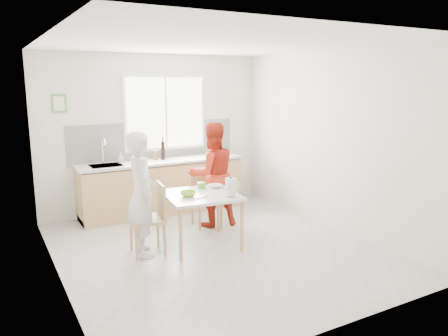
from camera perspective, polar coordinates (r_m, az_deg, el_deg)
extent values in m
plane|color=#B7B7B2|center=(6.03, -1.05, -10.51)|extent=(4.50, 4.50, 0.00)
plane|color=silver|center=(7.71, -9.02, 4.50)|extent=(4.00, 0.00, 4.00)
plane|color=silver|center=(3.87, 14.80, -2.35)|extent=(4.00, 0.00, 4.00)
plane|color=silver|center=(5.06, -21.49, 0.38)|extent=(0.00, 4.50, 4.50)
plane|color=silver|center=(6.84, 13.88, 3.47)|extent=(0.00, 4.50, 4.50)
plane|color=white|center=(5.62, -1.15, 15.97)|extent=(4.50, 4.50, 0.00)
cube|color=white|center=(7.74, -7.66, 7.17)|extent=(1.50, 0.03, 1.30)
cube|color=white|center=(7.72, -7.61, 7.16)|extent=(1.40, 0.02, 1.20)
cube|color=white|center=(7.72, -7.59, 7.16)|extent=(0.03, 0.03, 1.20)
cube|color=white|center=(7.72, -8.97, 3.58)|extent=(3.00, 0.02, 0.65)
cube|color=#529C47|center=(7.27, -20.75, 7.87)|extent=(0.22, 0.02, 0.28)
cube|color=beige|center=(7.26, -20.74, 7.87)|extent=(0.16, 0.01, 0.22)
cube|color=tan|center=(7.60, -8.02, -2.62)|extent=(2.80, 0.60, 0.86)
cube|color=#3F3326|center=(7.70, -7.94, -5.37)|extent=(2.80, 0.54, 0.10)
cube|color=silver|center=(7.50, -8.12, 0.87)|extent=(2.84, 0.64, 0.04)
cube|color=#A5A5AA|center=(7.22, -15.16, 0.22)|extent=(0.50, 0.40, 0.03)
cylinder|color=silver|center=(7.34, -15.55, 1.93)|extent=(0.02, 0.02, 0.36)
torus|color=silver|center=(7.25, -15.49, 3.25)|extent=(0.02, 0.18, 0.18)
cube|color=silver|center=(5.94, -3.02, -3.57)|extent=(1.07, 1.07, 0.04)
cylinder|color=tan|center=(5.55, -5.70, -8.79)|extent=(0.05, 0.05, 0.68)
cylinder|color=tan|center=(6.32, -7.88, -6.32)|extent=(0.05, 0.05, 0.68)
cylinder|color=tan|center=(5.83, 2.35, -7.76)|extent=(0.05, 0.05, 0.68)
cylinder|color=tan|center=(6.57, -0.71, -5.55)|extent=(0.05, 0.05, 0.68)
cube|color=tan|center=(5.82, -10.03, -6.68)|extent=(0.48, 0.48, 0.04)
cube|color=tan|center=(5.79, -8.23, -4.18)|extent=(0.08, 0.41, 0.45)
cylinder|color=tan|center=(6.04, -12.05, -8.51)|extent=(0.04, 0.04, 0.44)
cylinder|color=tan|center=(5.70, -11.39, -9.70)|extent=(0.04, 0.04, 0.44)
cylinder|color=tan|center=(6.11, -8.62, -8.16)|extent=(0.04, 0.04, 0.44)
cylinder|color=tan|center=(5.77, -7.74, -9.31)|extent=(0.04, 0.04, 0.44)
cube|color=tan|center=(6.81, -2.28, -4.01)|extent=(0.46, 0.46, 0.04)
cube|color=tan|center=(6.92, -2.83, -1.73)|extent=(0.40, 0.08, 0.44)
cylinder|color=tan|center=(6.66, -3.19, -6.47)|extent=(0.04, 0.04, 0.43)
cylinder|color=tan|center=(6.77, -0.32, -6.14)|extent=(0.04, 0.04, 0.43)
cylinder|color=tan|center=(6.98, -4.15, -5.64)|extent=(0.04, 0.04, 0.43)
cylinder|color=tan|center=(7.09, -1.40, -5.34)|extent=(0.04, 0.04, 0.43)
imported|color=silver|center=(5.72, -10.69, -3.38)|extent=(0.46, 0.64, 1.62)
imported|color=red|center=(6.78, -1.55, -0.87)|extent=(0.86, 0.71, 1.63)
imported|color=#88C12C|center=(5.82, -4.73, -3.38)|extent=(0.23, 0.23, 0.07)
imported|color=white|center=(6.26, -1.18, -2.39)|extent=(0.22, 0.22, 0.05)
cylinder|color=white|center=(5.76, 0.89, -2.46)|extent=(0.14, 0.14, 0.23)
cylinder|color=blue|center=(5.73, 0.89, -1.25)|extent=(0.05, 0.05, 0.03)
torus|color=white|center=(5.79, 1.50, -2.19)|extent=(0.11, 0.04, 0.11)
cube|color=#67B529|center=(6.21, -3.00, -2.30)|extent=(0.11, 0.11, 0.09)
cylinder|color=#A5A5AA|center=(5.71, -3.06, -3.89)|extent=(0.16, 0.05, 0.01)
cube|color=#89D531|center=(7.89, -0.80, 1.69)|extent=(0.39, 0.30, 0.01)
cylinder|color=black|center=(7.53, -7.99, 2.30)|extent=(0.07, 0.07, 0.32)
cylinder|color=black|center=(7.57, -8.01, 2.27)|extent=(0.07, 0.07, 0.30)
cylinder|color=brown|center=(7.53, -8.90, 1.65)|extent=(0.06, 0.06, 0.16)
imported|color=#999999|center=(7.34, -13.34, 1.29)|extent=(0.10, 0.10, 0.17)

